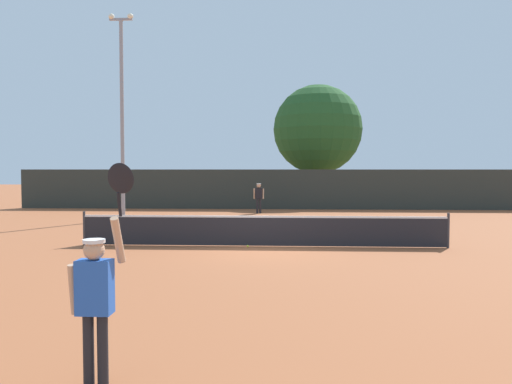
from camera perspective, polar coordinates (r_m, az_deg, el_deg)
The scene contains 9 objects.
ground_plane at distance 15.60m, azimuth 0.78°, elevation -6.25°, with size 120.00×120.00×0.00m, color #9E5633.
tennis_net at distance 15.52m, azimuth 0.78°, elevation -4.38°, with size 11.44×0.08×1.07m.
perimeter_fence at distance 29.87m, azimuth 1.86°, elevation 0.31°, with size 30.93×0.12×2.39m, color #2D332D.
player_serving at distance 5.86m, azimuth -17.86°, elevation -10.55°, with size 0.67×0.39×2.49m.
player_receiving at distance 27.03m, azimuth 0.32°, elevation -0.36°, with size 0.57×0.24×1.63m.
tennis_ball at distance 15.43m, azimuth -0.96°, elevation -6.22°, with size 0.07×0.07×0.07m, color #CCE033.
light_pole at distance 24.75m, azimuth -15.12°, elevation 9.60°, with size 1.18×0.28×9.73m.
large_tree at distance 35.56m, azimuth 7.09°, elevation 7.12°, with size 6.24×6.24×8.33m.
parked_car_near at distance 36.68m, azimuth 5.27°, elevation 0.08°, with size 2.35×4.38×1.69m.
Camera 1 is at (0.60, -15.40, 2.42)m, focal length 34.88 mm.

